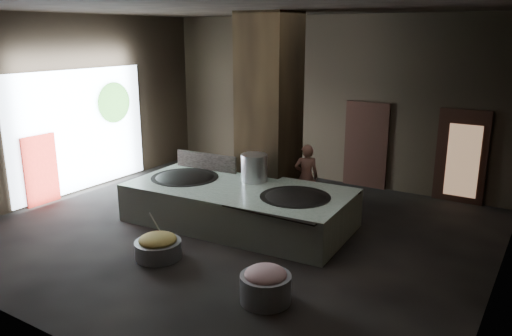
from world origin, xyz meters
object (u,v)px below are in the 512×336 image
Objects in this scene: cook at (306,177)px; meat_basin at (266,288)px; wok_right at (295,201)px; veg_basin at (158,249)px; hearth_platform at (239,205)px; wok_left at (185,181)px; stock_pot at (254,168)px.

meat_basin is (1.42, -4.17, -0.55)m from cook.
wok_right reaches higher than meat_basin.
meat_basin reaches higher than veg_basin.
wok_right is at bearing 54.06° from veg_basin.
cook is (0.78, 1.67, 0.35)m from hearth_platform.
wok_right is 1.72m from cook.
wok_left reaches higher than hearth_platform.
meat_basin is (0.85, -2.55, -0.53)m from wok_right.
cook is (0.73, 1.12, -0.36)m from stock_pot.
wok_right is at bearing -1.35° from hearth_platform.
wok_left reaches higher than wok_right.
stock_pot is 2.95m from veg_basin.
stock_pot is at bearing 82.89° from veg_basin.
hearth_platform is 5.57× the size of veg_basin.
wok_left is 4.43m from meat_basin.
wok_left reaches higher than meat_basin.
stock_pot is 0.41× the size of cook.
veg_basin is (-1.65, -2.27, -0.59)m from wok_right.
cook reaches higher than wok_right.
wok_left is 2.82m from cook.
stock_pot is at bearing 158.96° from wok_right.
wok_right is 1.44m from stock_pot.
wok_right is at bearing -21.04° from stock_pot.
wok_left is at bearing 146.12° from meat_basin.
wok_left is 1.90× the size of meat_basin.
wok_left is 0.98× the size of cook.
wok_right is at bearing 108.42° from meat_basin.
hearth_platform is at bearing 38.71° from cook.
cook is at bearing 37.64° from wok_left.
wok_left is at bearing -177.95° from wok_right.
wok_left reaches higher than veg_basin.
meat_basin is at bearing -6.42° from veg_basin.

